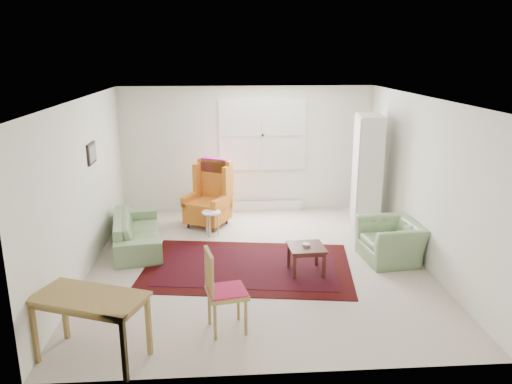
{
  "coord_description": "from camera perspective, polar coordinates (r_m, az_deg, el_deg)",
  "views": [
    {
      "loc": [
        -0.52,
        -7.07,
        3.12
      ],
      "look_at": [
        0.0,
        0.3,
        1.05
      ],
      "focal_mm": 35.0,
      "sensor_mm": 36.0,
      "label": 1
    }
  ],
  "objects": [
    {
      "name": "desk",
      "position": [
        5.63,
        -18.23,
        -14.5
      ],
      "size": [
        1.28,
        0.95,
        0.73
      ],
      "primitive_type": null,
      "rotation": [
        0.0,
        0.0,
        -0.37
      ],
      "color": "olive",
      "rests_on": "ground"
    },
    {
      "name": "armchair",
      "position": [
        8.0,
        15.22,
        -5.02
      ],
      "size": [
        0.92,
        1.03,
        0.74
      ],
      "primitive_type": "imported",
      "rotation": [
        0.0,
        0.0,
        -1.46
      ],
      "color": "#6E8E5E",
      "rests_on": "ground"
    },
    {
      "name": "rug",
      "position": [
        7.6,
        -0.98,
        -8.45
      ],
      "size": [
        3.32,
        2.39,
        0.03
      ],
      "primitive_type": null,
      "rotation": [
        0.0,
        0.0,
        -0.14
      ],
      "color": "black",
      "rests_on": "ground"
    },
    {
      "name": "desk_chair",
      "position": [
        5.81,
        -3.35,
        -11.16
      ],
      "size": [
        0.52,
        0.52,
        1.0
      ],
      "primitive_type": null,
      "rotation": [
        0.0,
        0.0,
        1.77
      ],
      "color": "olive",
      "rests_on": "ground"
    },
    {
      "name": "stool",
      "position": [
        8.82,
        -5.1,
        -3.59
      ],
      "size": [
        0.41,
        0.41,
        0.45
      ],
      "primitive_type": null,
      "rotation": [
        0.0,
        0.0,
        0.26
      ],
      "color": "white",
      "rests_on": "ground"
    },
    {
      "name": "coffee_table",
      "position": [
        7.38,
        5.72,
        -7.65
      ],
      "size": [
        0.54,
        0.54,
        0.42
      ],
      "primitive_type": null,
      "rotation": [
        0.0,
        0.0,
        0.06
      ],
      "color": "#431B14",
      "rests_on": "ground"
    },
    {
      "name": "sofa",
      "position": [
        8.48,
        -13.47,
        -3.69
      ],
      "size": [
        1.02,
        1.94,
        0.74
      ],
      "primitive_type": "imported",
      "rotation": [
        0.0,
        0.0,
        1.74
      ],
      "color": "#6E8E5E",
      "rests_on": "ground"
    },
    {
      "name": "wingback_chair",
      "position": [
        9.2,
        -5.62,
        -0.23
      ],
      "size": [
        0.98,
        1.0,
        1.23
      ],
      "primitive_type": null,
      "rotation": [
        0.0,
        0.0,
        -0.5
      ],
      "color": "orange",
      "rests_on": "ground"
    },
    {
      "name": "cabinet",
      "position": [
        9.21,
        12.61,
        2.18
      ],
      "size": [
        0.55,
        0.88,
        2.07
      ],
      "primitive_type": null,
      "rotation": [
        0.0,
        0.0,
        -0.14
      ],
      "color": "silver",
      "rests_on": "ground"
    },
    {
      "name": "room",
      "position": [
        7.53,
        0.19,
        1.33
      ],
      "size": [
        5.04,
        5.54,
        2.51
      ],
      "color": "#C0B0A4",
      "rests_on": "ground"
    }
  ]
}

